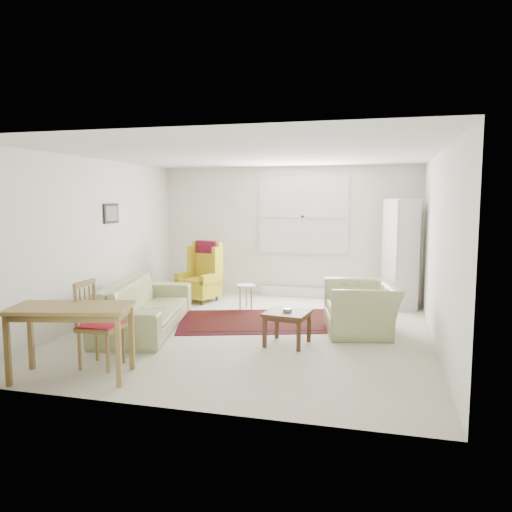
% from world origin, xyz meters
% --- Properties ---
extents(room, '(5.04, 5.54, 2.51)m').
position_xyz_m(room, '(0.02, 0.21, 1.26)').
color(room, beige).
rests_on(room, ground).
extents(rug, '(2.78, 2.22, 0.02)m').
position_xyz_m(rug, '(-0.03, 0.57, 0.01)').
color(rug, black).
rests_on(rug, ground).
extents(sofa, '(1.40, 2.52, 0.96)m').
position_xyz_m(sofa, '(-1.53, -0.25, 0.48)').
color(sofa, tan).
rests_on(sofa, ground).
extents(armchair, '(1.17, 1.27, 0.85)m').
position_xyz_m(armchair, '(1.54, 0.28, 0.43)').
color(armchair, tan).
rests_on(armchair, ground).
extents(wingback_chair, '(0.79, 0.82, 1.11)m').
position_xyz_m(wingback_chair, '(-1.47, 1.75, 0.55)').
color(wingback_chair, gold).
rests_on(wingback_chair, ground).
extents(coffee_table, '(0.61, 0.61, 0.44)m').
position_xyz_m(coffee_table, '(0.63, -0.53, 0.22)').
color(coffee_table, '#452615').
rests_on(coffee_table, ground).
extents(stool, '(0.40, 0.40, 0.43)m').
position_xyz_m(stool, '(-0.45, 1.36, 0.21)').
color(stool, white).
rests_on(stool, ground).
extents(cabinet, '(0.62, 0.84, 1.89)m').
position_xyz_m(cabinet, '(2.10, 2.18, 0.94)').
color(cabinet, silver).
rests_on(cabinet, ground).
extents(desk, '(1.34, 0.89, 0.78)m').
position_xyz_m(desk, '(-1.34, -2.27, 0.39)').
color(desk, olive).
rests_on(desk, ground).
extents(desk_chair, '(0.43, 0.43, 0.98)m').
position_xyz_m(desk_chair, '(-1.23, -1.89, 0.49)').
color(desk_chair, olive).
rests_on(desk_chair, ground).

